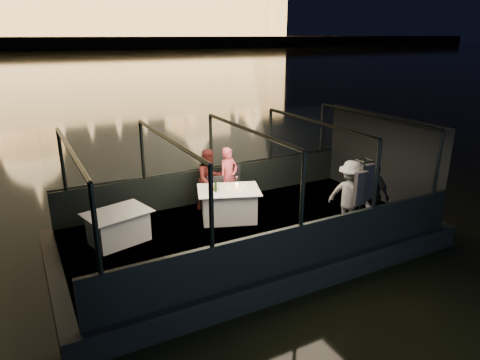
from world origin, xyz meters
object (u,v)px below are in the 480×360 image
dining_table_aft (118,225)px  passenger_dark (373,190)px  coat_stand (361,201)px  passenger_stripe (350,194)px  wine_bottle (216,186)px  person_woman_coral (229,177)px  chair_port_left (219,196)px  person_man_maroon (210,180)px  chair_port_right (237,188)px  dining_table_central (229,204)px

dining_table_aft → passenger_dark: bearing=-19.0°
coat_stand → passenger_stripe: (0.19, 0.53, -0.05)m
passenger_stripe → wine_bottle: bearing=30.9°
passenger_stripe → passenger_dark: size_ratio=1.07×
passenger_stripe → person_woman_coral: bearing=9.3°
passenger_stripe → chair_port_left: bearing=20.3°
person_woman_coral → person_man_maroon: (-0.54, -0.01, 0.00)m
person_man_maroon → dining_table_aft: bearing=-165.6°
dining_table_aft → chair_port_right: 3.30m
passenger_stripe → passenger_dark: 0.62m
person_man_maroon → passenger_dark: bearing=-46.4°
chair_port_left → chair_port_right: bearing=41.7°
person_man_maroon → passenger_dark: size_ratio=1.01×
dining_table_aft → chair_port_right: (3.22, 0.70, 0.06)m
dining_table_central → person_woman_coral: size_ratio=0.95×
passenger_dark → wine_bottle: 3.60m
coat_stand → person_woman_coral: (-1.53, 3.16, -0.15)m
dining_table_aft → person_woman_coral: (3.04, 0.82, 0.36)m
dining_table_central → chair_port_right: (0.62, 0.76, 0.06)m
chair_port_left → passenger_stripe: passenger_stripe is taller
dining_table_central → passenger_dark: passenger_dark is taller
coat_stand → wine_bottle: coat_stand is taller
chair_port_left → coat_stand: bearing=-34.8°
chair_port_right → passenger_dark: size_ratio=0.65×
dining_table_aft → person_man_maroon: 2.66m
person_woman_coral → passenger_stripe: bearing=-70.7°
dining_table_central → wine_bottle: 0.63m
dining_table_central → dining_table_aft: dining_table_central is taller
dining_table_central → passenger_dark: (2.78, -1.80, 0.47)m
wine_bottle → person_man_maroon: bearing=75.0°
dining_table_aft → person_woman_coral: size_ratio=0.85×
dining_table_aft → person_man_maroon: (2.50, 0.81, 0.36)m
chair_port_left → chair_port_right: chair_port_right is taller
coat_stand → person_woman_coral: coat_stand is taller
coat_stand → person_man_maroon: bearing=123.3°
coat_stand → person_woman_coral: 3.52m
person_woman_coral → passenger_dark: (2.34, -2.68, 0.10)m
dining_table_central → coat_stand: coat_stand is taller
chair_port_left → chair_port_right: (0.64, 0.26, 0.00)m
dining_table_aft → person_woman_coral: bearing=15.2°
person_man_maroon → passenger_stripe: 3.47m
passenger_dark → wine_bottle: passenger_dark is taller
coat_stand → person_man_maroon: (-2.07, 3.15, -0.15)m
coat_stand → passenger_dark: (0.81, 0.48, -0.05)m
dining_table_aft → coat_stand: bearing=-27.1°
dining_table_aft → dining_table_central: bearing=-1.2°
chair_port_left → person_woman_coral: 0.68m
passenger_dark → chair_port_right: bearing=-144.0°
coat_stand → wine_bottle: bearing=135.2°
chair_port_right → coat_stand: coat_stand is taller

